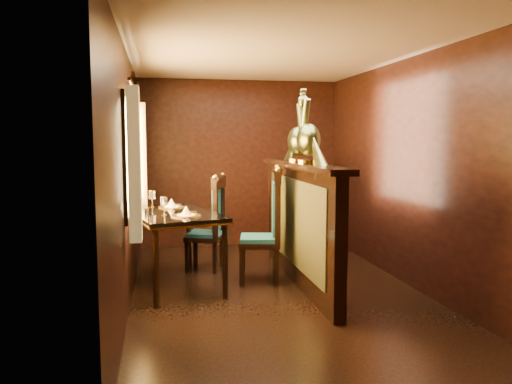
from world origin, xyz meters
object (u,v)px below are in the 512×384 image
(dining_table, at_px, (174,219))
(chair_right, at_px, (213,220))
(chair_left, at_px, (270,222))
(peacock_right, at_px, (298,128))
(peacock_left, at_px, (308,125))

(dining_table, bearing_deg, chair_right, 36.85)
(chair_left, bearing_deg, chair_right, 144.68)
(dining_table, distance_m, chair_right, 0.79)
(dining_table, bearing_deg, peacock_right, -16.22)
(dining_table, xyz_separation_m, peacock_left, (1.38, -0.46, 1.00))
(chair_right, distance_m, peacock_right, 1.57)
(chair_right, xyz_separation_m, peacock_left, (0.88, -1.06, 1.13))
(chair_left, xyz_separation_m, peacock_left, (0.30, -0.44, 1.07))
(peacock_right, bearing_deg, dining_table, 177.26)
(peacock_right, bearing_deg, peacock_left, -90.00)
(dining_table, distance_m, peacock_left, 1.77)
(dining_table, bearing_deg, chair_left, -14.30)
(dining_table, height_order, peacock_right, peacock_right)
(chair_left, distance_m, peacock_right, 1.09)
(dining_table, xyz_separation_m, peacock_right, (1.38, -0.07, 0.98))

